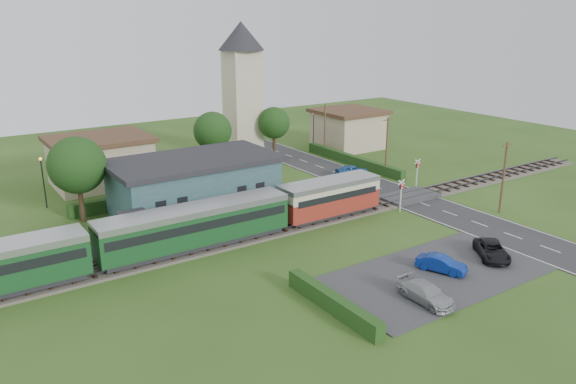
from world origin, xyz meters
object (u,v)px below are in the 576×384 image
station_building (195,184)px  equipment_hut (135,228)px  crossing_signal_near (401,191)px  car_park_silver (426,293)px  pedestrian_far (149,227)px  car_park_dark (492,250)px  house_east (348,128)px  car_park_blue (441,264)px  train (158,233)px  house_west (100,160)px  crossing_signal_far (417,169)px  car_on_road (352,170)px  pedestrian_near (276,202)px  church_tower (242,80)px

station_building → equipment_hut: bearing=-144.1°
crossing_signal_near → car_park_silver: (-11.55, -14.09, -1.43)m
pedestrian_far → car_park_dark: bearing=-132.1°
house_east → car_park_blue: (-20.73, -35.92, -2.11)m
house_east → train: bearing=-149.4°
equipment_hut → train: bearing=-77.2°
car_park_silver → equipment_hut: bearing=123.8°
equipment_hut → house_west: house_west is taller
station_building → crossing_signal_near: size_ratio=4.88×
house_east → crossing_signal_far: size_ratio=2.69×
station_building → car_on_road: bearing=2.4°
car_park_silver → car_park_blue: bearing=31.0°
house_east → crossing_signal_near: 27.95m
station_building → car_park_blue: 24.80m
crossing_signal_near → car_park_silver: size_ratio=0.75×
car_park_dark → crossing_signal_near: bearing=118.0°
car_park_dark → pedestrian_far: size_ratio=2.31×
train → crossing_signal_far: size_ratio=13.18×
station_building → train: (-7.27, -8.99, -0.52)m
equipment_hut → car_park_dark: size_ratio=0.58×
house_east → house_west: bearing=178.4°
car_park_blue → pedestrian_near: pedestrian_near is taller
church_tower → car_park_dark: size_ratio=3.99×
pedestrian_far → church_tower: bearing=-45.7°
church_tower → equipment_hut: bearing=-135.3°
station_building → car_park_silver: station_building is taller
car_park_silver → car_park_dark: size_ratio=0.99×
car_on_road → church_tower: bearing=38.3°
house_west → car_park_silver: house_west is taller
station_building → house_east: house_east is taller
car_on_road → pedestrian_near: 16.00m
station_building → house_east: size_ratio=1.82×
church_tower → pedestrian_near: bearing=-112.0°
car_park_silver → pedestrian_near: 20.08m
train → car_on_road: (27.88, 9.86, -1.45)m
church_tower → crossing_signal_near: size_ratio=5.37×
house_west → car_park_silver: size_ratio=2.48×
train → pedestrian_far: 3.76m
station_building → church_tower: (15.00, 17.01, 7.53)m
church_tower → crossing_signal_near: bearing=-87.2°
car_on_road → car_park_dark: car_on_road is taller
church_tower → car_park_silver: (-10.15, -42.50, -9.51)m
station_building → train: station_building is taller
train → church_tower: (22.27, 26.00, 8.05)m
crossing_signal_near → car_on_road: bearing=71.1°
equipment_hut → house_east: house_east is taller
pedestrian_near → pedestrian_far: 12.59m
equipment_hut → car_park_silver: size_ratio=0.59×
house_west → car_park_blue: 39.64m
station_building → car_park_dark: 27.61m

